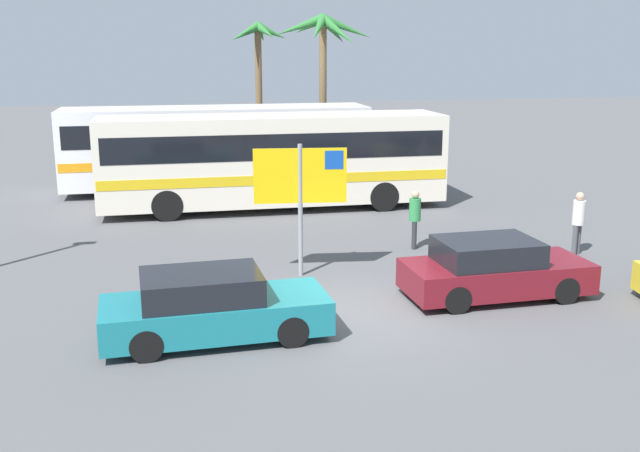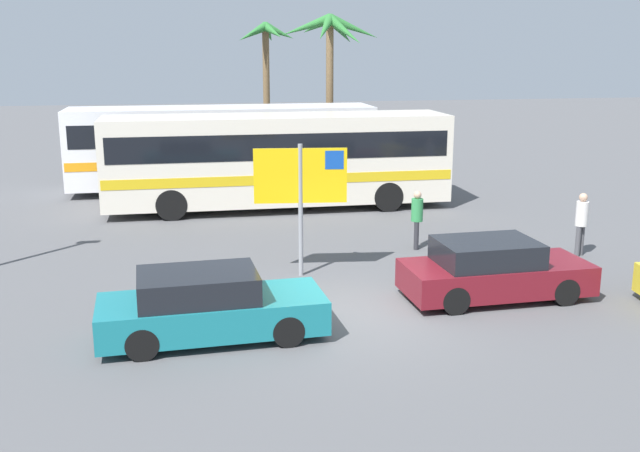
# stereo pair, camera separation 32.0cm
# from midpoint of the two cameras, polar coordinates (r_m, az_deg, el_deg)

# --- Properties ---
(ground) EXTENTS (120.00, 120.00, 0.00)m
(ground) POSITION_cam_midpoint_polar(r_m,az_deg,el_deg) (15.34, 2.01, -6.95)
(ground) COLOR #565659
(bus_front_coach) EXTENTS (11.53, 2.63, 3.17)m
(bus_front_coach) POSITION_cam_midpoint_polar(r_m,az_deg,el_deg) (25.10, -4.02, 5.36)
(bus_front_coach) COLOR silver
(bus_front_coach) RESTS_ON ground
(bus_rear_coach) EXTENTS (11.53, 2.63, 3.17)m
(bus_rear_coach) POSITION_cam_midpoint_polar(r_m,az_deg,el_deg) (28.73, -8.28, 6.31)
(bus_rear_coach) COLOR white
(bus_rear_coach) RESTS_ON ground
(ferry_sign) EXTENTS (2.19, 0.30, 3.20)m
(ferry_sign) POSITION_cam_midpoint_polar(r_m,az_deg,el_deg) (17.40, -1.91, 3.49)
(ferry_sign) COLOR gray
(ferry_sign) RESTS_ON ground
(car_teal) EXTENTS (4.32, 1.88, 1.32)m
(car_teal) POSITION_cam_midpoint_polar(r_m,az_deg,el_deg) (14.12, -9.00, -6.22)
(car_teal) COLOR #19757F
(car_teal) RESTS_ON ground
(car_maroon) EXTENTS (4.12, 1.84, 1.32)m
(car_maroon) POSITION_cam_midpoint_polar(r_m,az_deg,el_deg) (16.65, 12.73, -3.30)
(car_maroon) COLOR maroon
(car_maroon) RESTS_ON ground
(pedestrian_crossing_lot) EXTENTS (0.32, 0.32, 1.69)m
(pedestrian_crossing_lot) POSITION_cam_midpoint_polar(r_m,az_deg,el_deg) (20.60, 18.91, 0.58)
(pedestrian_crossing_lot) COLOR #4C4C51
(pedestrian_crossing_lot) RESTS_ON ground
(pedestrian_near_sign) EXTENTS (0.32, 0.32, 1.61)m
(pedestrian_near_sign) POSITION_cam_midpoint_polar(r_m,az_deg,el_deg) (20.24, 6.89, 0.87)
(pedestrian_near_sign) COLOR #2D2D33
(pedestrian_near_sign) RESTS_ON ground
(palm_tree_seaside) EXTENTS (4.30, 4.13, 6.77)m
(palm_tree_seaside) POSITION_cam_midpoint_polar(r_m,az_deg,el_deg) (32.31, 0.01, 13.94)
(palm_tree_seaside) COLOR brown
(palm_tree_seaside) RESTS_ON ground
(palm_tree_inland) EXTENTS (2.80, 2.73, 6.54)m
(palm_tree_inland) POSITION_cam_midpoint_polar(r_m,az_deg,el_deg) (35.81, -5.12, 13.37)
(palm_tree_inland) COLOR brown
(palm_tree_inland) RESTS_ON ground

